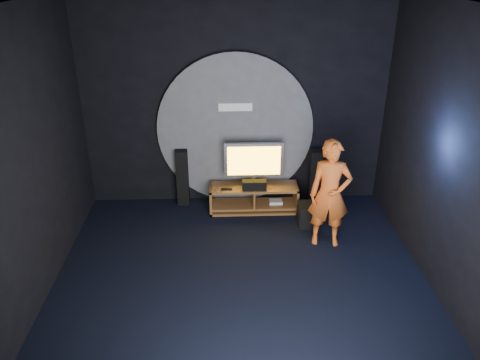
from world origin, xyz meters
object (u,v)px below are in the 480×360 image
Objects in this scene: tower_speaker_left at (183,177)px; media_console at (254,200)px; player at (330,194)px; tower_speaker_right at (315,178)px; subwoofer at (308,214)px; tv at (254,162)px.

media_console is at bearing -13.87° from tower_speaker_left.
media_console is 1.60m from player.
subwoofer is (-0.21, -0.69, -0.32)m from tower_speaker_right.
media_console is at bearing -84.26° from tv.
tv is 1.52m from player.
tv is 0.98× the size of tower_speaker_left.
subwoofer is at bearing -106.97° from tower_speaker_right.
tv is 0.60× the size of player.
tv is at bearing 145.16° from subwoofer.
tower_speaker_right is 0.61× the size of player.
player is at bearing -45.70° from media_console.
player is at bearing -47.29° from tv.
tower_speaker_left is at bearing 176.67° from tower_speaker_right.
tower_speaker_left is 1.00× the size of tower_speaker_right.
tv is 1.12m from tower_speaker_right.
subwoofer is at bearing -21.83° from tower_speaker_left.
tower_speaker_right is at bearing -3.33° from tower_speaker_left.
tv is 1.28m from tower_speaker_left.
media_console is 4.03× the size of subwoofer.
tower_speaker_left is (-1.21, 0.23, -0.36)m from tv.
player is (2.24, -1.35, 0.32)m from tower_speaker_left.
tv reaches higher than subwoofer.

